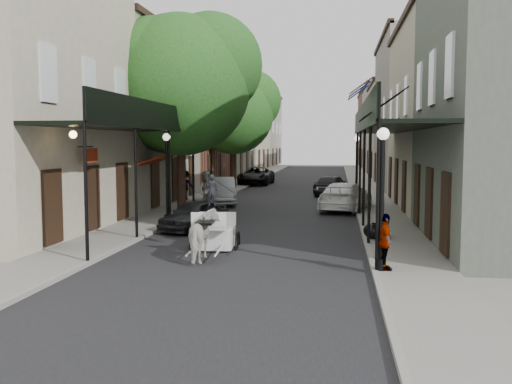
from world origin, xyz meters
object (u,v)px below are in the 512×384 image
(lamppost_right_far, at_px, (356,166))
(car_left_mid, at_px, (220,191))
(carriage, at_px, (216,218))
(car_left_near, at_px, (194,215))
(lamppost_right_near, at_px, (382,197))
(pedestrian_sidewalk_left, at_px, (185,185))
(tree_near, at_px, (189,79))
(car_left_far, at_px, (256,176))
(car_right_near, at_px, (345,197))
(tree_far, at_px, (238,109))
(car_right_far, at_px, (332,185))
(pedestrian_sidewalk_right, at_px, (385,242))
(lamppost_left, at_px, (167,176))
(pedestrian_walking, at_px, (207,191))
(horse, at_px, (205,236))

(lamppost_right_far, bearing_deg, car_left_mid, -152.65)
(carriage, distance_m, car_left_near, 3.70)
(lamppost_right_near, bearing_deg, pedestrian_sidewalk_left, 120.04)
(tree_near, xyz_separation_m, lamppost_right_far, (8.30, 7.82, -4.44))
(car_left_far, xyz_separation_m, car_right_near, (6.98, -16.89, -0.00))
(tree_far, relative_size, car_right_far, 2.11)
(lamppost_right_near, distance_m, car_left_mid, 17.82)
(car_left_near, bearing_deg, pedestrian_sidewalk_right, -25.93)
(lamppost_right_far, height_order, car_left_far, lamppost_right_far)
(lamppost_left, bearing_deg, car_right_near, 38.73)
(lamppost_right_near, bearing_deg, pedestrian_sidewalk_right, 0.00)
(lamppost_right_far, distance_m, car_right_near, 6.19)
(lamppost_right_near, xyz_separation_m, car_right_near, (-0.72, 14.00, -1.33))
(tree_far, relative_size, lamppost_left, 2.32)
(pedestrian_sidewalk_left, height_order, pedestrian_sidewalk_right, pedestrian_sidewalk_left)
(car_left_near, relative_size, car_left_mid, 0.78)
(car_left_near, height_order, car_right_far, car_right_far)
(carriage, relative_size, pedestrian_walking, 1.23)
(lamppost_left, bearing_deg, carriage, -56.71)
(tree_near, relative_size, lamppost_left, 2.60)
(pedestrian_sidewalk_right, xyz_separation_m, car_right_near, (-0.82, 14.00, -0.15))
(tree_far, height_order, horse, tree_far)
(lamppost_right_far, distance_m, car_left_mid, 8.66)
(pedestrian_sidewalk_right, xyz_separation_m, car_right_far, (-1.60, 22.04, -0.17))
(pedestrian_sidewalk_left, distance_m, car_right_near, 9.70)
(lamppost_right_far, relative_size, pedestrian_sidewalk_left, 2.19)
(horse, distance_m, car_left_far, 30.01)
(tree_near, height_order, pedestrian_walking, tree_near)
(car_left_far, bearing_deg, carriage, -82.11)
(car_left_mid, height_order, car_left_far, car_left_mid)
(lamppost_right_near, relative_size, horse, 2.12)
(lamppost_right_far, xyz_separation_m, car_left_near, (-6.70, -13.37, -1.45))
(horse, relative_size, carriage, 0.71)
(lamppost_left, bearing_deg, lamppost_right_far, 55.65)
(tree_near, relative_size, pedestrian_sidewalk_right, 6.46)
(horse, bearing_deg, car_left_mid, -84.05)
(tree_far, xyz_separation_m, carriage, (3.23, -22.88, -4.87))
(pedestrian_sidewalk_left, relative_size, car_left_far, 0.33)
(lamppost_left, height_order, car_left_far, lamppost_left)
(pedestrian_walking, distance_m, car_right_far, 11.05)
(car_right_far, bearing_deg, horse, 94.06)
(lamppost_right_far, relative_size, pedestrian_sidewalk_right, 2.49)
(lamppost_right_near, distance_m, pedestrian_sidewalk_left, 19.81)
(lamppost_right_near, relative_size, car_right_far, 0.91)
(tree_near, bearing_deg, car_left_near, -73.95)
(lamppost_right_near, xyz_separation_m, carriage, (-5.12, 3.30, -1.09))
(tree_near, height_order, horse, tree_near)
(car_left_near, bearing_deg, tree_near, 124.37)
(tree_far, distance_m, lamppost_left, 18.57)
(car_left_near, bearing_deg, car_right_far, 89.68)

